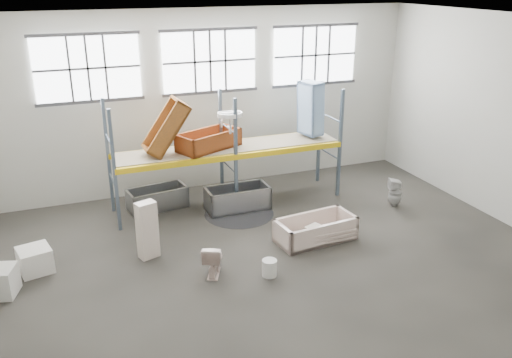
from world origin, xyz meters
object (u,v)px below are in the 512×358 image
bathtub_beige (315,229)px  steel_tub_right (237,198)px  toilet_white (395,192)px  blue_tub_upright (311,108)px  rust_tub_flat (209,140)px  bucket (269,268)px  toilet_beige (213,259)px  steel_tub_left (157,198)px  cistern_tall (147,230)px

bathtub_beige → steel_tub_right: (-1.09, 2.34, 0.03)m
bathtub_beige → toilet_white: (2.88, 0.98, 0.11)m
blue_tub_upright → toilet_white: bearing=-48.5°
toilet_white → steel_tub_right: toilet_white is taller
rust_tub_flat → blue_tub_upright: size_ratio=1.14×
rust_tub_flat → blue_tub_upright: (2.91, 0.01, 0.57)m
bucket → toilet_beige: bearing=155.2°
steel_tub_left → rust_tub_flat: rust_tub_flat is taller
bucket → toilet_white: bearing=24.7°
cistern_tall → rust_tub_flat: (2.09, 2.22, 1.17)m
toilet_beige → rust_tub_flat: bearing=-81.3°
bathtub_beige → toilet_white: toilet_white is taller
steel_tub_left → bucket: 4.49m
toilet_beige → steel_tub_left: toilet_beige is taller
steel_tub_left → steel_tub_right: 2.12m
steel_tub_left → blue_tub_upright: size_ratio=1.05×
toilet_white → blue_tub_upright: 3.20m
steel_tub_right → rust_tub_flat: (-0.59, 0.49, 1.52)m
steel_tub_left → bucket: size_ratio=4.27×
cistern_tall → blue_tub_upright: bearing=6.3°
steel_tub_left → rust_tub_flat: 2.09m
steel_tub_left → steel_tub_right: steel_tub_right is taller
cistern_tall → steel_tub_left: (0.72, 2.55, -0.37)m
cistern_tall → toilet_white: size_ratio=1.68×
toilet_beige → steel_tub_right: toilet_beige is taller
blue_tub_upright → steel_tub_left: bearing=175.7°
cistern_tall → toilet_beige: bearing=-65.5°
toilet_beige → bucket: (1.05, -0.49, -0.17)m
rust_tub_flat → cistern_tall: bearing=-133.3°
cistern_tall → steel_tub_left: 2.68m
toilet_beige → toilet_white: size_ratio=0.91×
bathtub_beige → steel_tub_left: 4.40m
rust_tub_flat → steel_tub_right: bearing=-39.9°
toilet_white → steel_tub_left: 6.32m
steel_tub_right → blue_tub_upright: (2.32, 0.51, 2.09)m
toilet_beige → bucket: 1.17m
toilet_beige → bucket: bearing=179.9°
bucket → bathtub_beige: bearing=33.9°
toilet_white → steel_tub_right: size_ratio=0.47×
toilet_beige → toilet_white: toilet_white is taller
bathtub_beige → toilet_beige: size_ratio=2.62×
toilet_beige → steel_tub_left: (-0.38, 3.76, -0.07)m
cistern_tall → steel_tub_right: size_ratio=0.79×
rust_tub_flat → steel_tub_left: bearing=166.3°
steel_tub_left → toilet_white: bearing=-20.2°
toilet_white → cistern_tall: bearing=-66.7°
bathtub_beige → cistern_tall: (-3.77, 0.61, 0.38)m
blue_tub_upright → bucket: 5.33m
steel_tub_left → bucket: bearing=-71.3°
toilet_white → steel_tub_right: bearing=-88.7°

